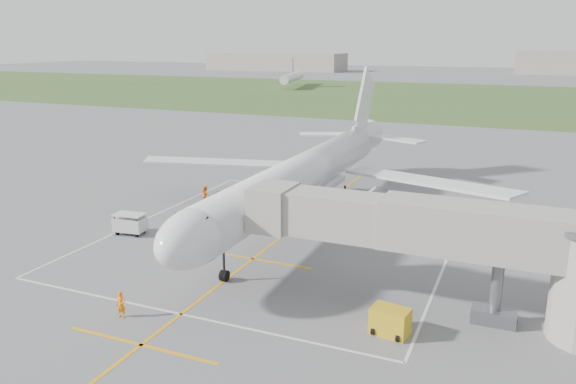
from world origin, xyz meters
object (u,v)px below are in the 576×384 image
at_px(airliner, 304,175).
at_px(gpu_unit, 390,321).
at_px(jet_bridge, 460,244).
at_px(baggage_cart, 130,224).
at_px(ramp_worker_wing, 206,195).
at_px(ramp_worker_nose, 121,305).

bearing_deg(airliner, gpu_unit, -55.20).
bearing_deg(jet_bridge, baggage_cart, 170.83).
distance_m(jet_bridge, gpu_unit, 6.33).
bearing_deg(jet_bridge, ramp_worker_wing, 150.26).
xyz_separation_m(airliner, gpu_unit, (12.54, -18.04, -3.60)).
distance_m(gpu_unit, baggage_cart, 26.50).
distance_m(jet_bridge, ramp_worker_wing, 31.62).
relative_size(baggage_cart, ramp_worker_wing, 1.51).
relative_size(airliner, ramp_worker_wing, 25.00).
bearing_deg(airliner, jet_bridge, -42.19).
relative_size(baggage_cart, ramp_worker_nose, 1.67).
height_order(baggage_cart, ramp_worker_wing, ramp_worker_wing).
distance_m(baggage_cart, ramp_worker_wing, 11.05).
bearing_deg(gpu_unit, airliner, 133.33).
xyz_separation_m(gpu_unit, ramp_worker_nose, (-15.69, -4.47, 0.05)).
distance_m(airliner, gpu_unit, 22.26).
height_order(gpu_unit, ramp_worker_nose, ramp_worker_nose).
height_order(jet_bridge, baggage_cart, jet_bridge).
bearing_deg(ramp_worker_wing, airliner, -129.93).
distance_m(airliner, ramp_worker_nose, 23.00).
bearing_deg(airliner, ramp_worker_wing, 173.46).
bearing_deg(baggage_cart, jet_bridge, -15.69).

